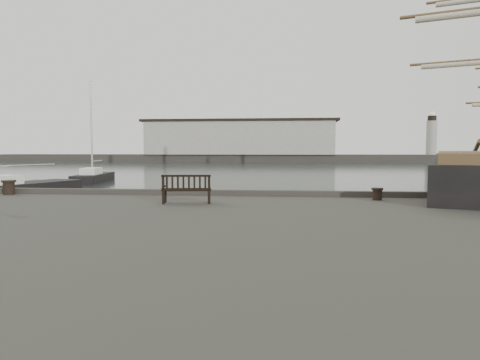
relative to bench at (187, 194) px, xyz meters
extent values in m
plane|color=black|center=(-0.09, 2.33, -1.81)|extent=(400.00, 400.00, 0.00)
cube|color=#383530|center=(-0.09, 94.33, -0.81)|extent=(140.00, 8.00, 2.00)
cube|color=#AEADA1|center=(-8.09, 94.33, 4.19)|extent=(46.00, 9.00, 8.00)
cube|color=black|center=(-8.09, 94.33, 8.49)|extent=(48.00, 9.50, 0.60)
cylinder|color=#AEADA1|center=(37.91, 94.33, 4.19)|extent=(2.40, 2.40, 8.00)
sphere|color=silver|center=(37.91, 94.33, 9.59)|extent=(1.61, 1.61, 1.61)
cube|color=black|center=(0.00, 0.02, 0.12)|extent=(1.42, 0.66, 0.03)
cube|color=black|center=(0.03, -0.18, 0.33)|extent=(1.36, 0.25, 0.41)
cube|color=black|center=(0.00, 0.02, -0.06)|extent=(1.32, 0.58, 0.38)
cylinder|color=black|center=(-6.50, 1.75, -0.01)|extent=(0.52, 0.52, 0.48)
cylinder|color=black|center=(5.51, 1.36, -0.07)|extent=(0.37, 0.37, 0.36)
cube|color=black|center=(-15.73, 14.85, -1.71)|extent=(6.09, 11.34, 1.40)
cube|color=silver|center=(-15.73, 14.85, -0.71)|extent=(2.91, 4.23, 0.60)
cylinder|color=#B2B5B7|center=(-15.73, 14.85, 5.63)|extent=(0.16, 0.16, 13.29)
cube|color=black|center=(-15.32, 27.49, -1.71)|extent=(3.31, 8.15, 1.40)
cube|color=silver|center=(-15.32, 27.49, -0.71)|extent=(1.80, 2.95, 0.60)
cylinder|color=#B2B5B7|center=(-15.32, 27.49, 3.39)|extent=(0.16, 0.16, 8.79)
camera|label=1|loc=(2.67, -11.73, 1.24)|focal=32.00mm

